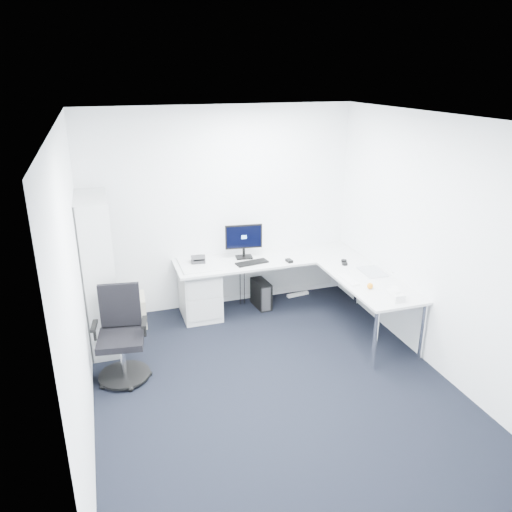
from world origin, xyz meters
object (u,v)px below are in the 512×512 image
object	(u,v)px
monitor	(244,241)
laptop	(373,262)
bookshelf	(99,273)
task_chair	(121,337)
l_desk	(277,293)

from	to	relation	value
monitor	laptop	distance (m)	1.70
bookshelf	task_chair	world-z (taller)	bookshelf
l_desk	laptop	bearing A→B (deg)	-26.90
bookshelf	l_desk	bearing A→B (deg)	-1.32
monitor	task_chair	bearing A→B (deg)	-137.23
l_desk	task_chair	bearing A→B (deg)	-158.25
bookshelf	monitor	xyz separation A→B (m)	(1.86, 0.40, 0.06)
bookshelf	laptop	xyz separation A→B (m)	(3.24, -0.59, -0.04)
bookshelf	task_chair	distance (m)	0.96
l_desk	bookshelf	xyz separation A→B (m)	(-2.17, 0.05, 0.54)
bookshelf	laptop	size ratio (longest dim) A/B	4.75
l_desk	task_chair	size ratio (longest dim) A/B	2.48
l_desk	task_chair	xyz separation A→B (m)	(-2.02, -0.81, 0.14)
task_chair	monitor	xyz separation A→B (m)	(1.71, 1.26, 0.46)
monitor	laptop	world-z (taller)	monitor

